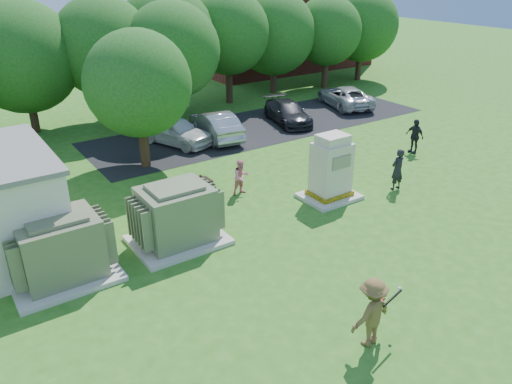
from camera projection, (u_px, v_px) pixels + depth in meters
ground at (332, 279)px, 14.74m from camera, size 120.00×120.00×0.00m
brick_building at (279, 19)px, 42.47m from camera, size 15.00×8.00×8.00m
parking_strip at (264, 125)px, 28.43m from camera, size 20.00×6.00×0.01m
transformer_left at (60, 250)px, 14.40m from camera, size 3.00×2.40×2.07m
transformer_right at (177, 216)px, 16.28m from camera, size 3.00×2.40×2.07m
generator_cabinet at (331, 171)px, 19.29m from camera, size 2.15×1.76×2.62m
picnic_table at (192, 189)px, 19.53m from camera, size 1.60×1.20×0.68m
batter at (371, 313)px, 11.90m from camera, size 1.23×0.75×1.85m
person_by_generator at (397, 169)px, 20.19m from camera, size 0.63×0.42×1.73m
person_at_picnic at (241, 177)px, 19.83m from camera, size 0.73×0.58×1.45m
person_walking_right at (415, 136)px, 24.12m from camera, size 0.45×1.00×1.67m
car_white at (175, 131)px, 25.31m from camera, size 3.04×4.44×1.40m
car_silver_a at (216, 125)px, 26.12m from camera, size 2.09×4.50×1.43m
car_dark at (288, 112)px, 28.66m from camera, size 2.70×4.51×1.22m
car_silver_b at (345, 96)px, 31.89m from camera, size 3.39×5.12×1.31m
batting_equipment at (392, 297)px, 12.01m from camera, size 1.01×0.42×0.17m
tree_row at (136, 47)px, 27.76m from camera, size 41.30×13.30×7.30m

